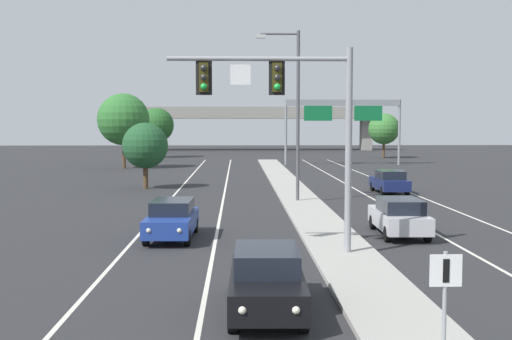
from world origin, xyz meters
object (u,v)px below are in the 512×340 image
Objects in this scene: car_oncoming_black at (267,279)px; tree_far_right_c at (384,129)px; car_receding_silver at (399,216)px; tree_far_left_a at (123,120)px; car_receding_navy at (389,181)px; median_sign_post at (445,292)px; highway_sign_gantry at (343,111)px; tree_far_left_b at (157,125)px; overhead_signal_mast at (291,107)px; tree_far_left_c at (145,146)px; street_lamp_median at (294,105)px; car_oncoming_blue at (172,219)px.

tree_far_right_c reaches higher than car_oncoming_black.
tree_far_left_a reaches higher than car_receding_silver.
car_receding_silver is 1.01× the size of car_receding_navy.
car_receding_navy is at bearing 77.96° from median_sign_post.
highway_sign_gantry reaches higher than tree_far_left_b.
overhead_signal_mast is 1.04× the size of tree_far_left_b.
tree_far_left_c is at bearing 110.17° from overhead_signal_mast.
tree_far_left_b is (-11.97, 71.38, 3.71)m from car_oncoming_black.
median_sign_post is 30.87m from car_receding_navy.
highway_sign_gantry is 1.68× the size of tree_far_left_a.
street_lamp_median is 9.77m from car_receding_navy.
street_lamp_median reaches higher than tree_far_left_b.
median_sign_post is 25.77m from street_lamp_median.
median_sign_post is 0.49× the size of car_receding_silver.
median_sign_post is 74.80m from tree_far_right_c.
highway_sign_gantry is (1.73, 28.89, 5.34)m from car_receding_navy.
car_oncoming_blue is at bearing -108.08° from highway_sign_gantry.
street_lamp_median reaches higher than median_sign_post.
car_receding_silver is 0.94× the size of tree_far_left_c.
tree_far_right_c is (22.73, 58.92, 3.20)m from car_oncoming_blue.
overhead_signal_mast is at bearing -69.83° from tree_far_left_c.
overhead_signal_mast is 3.27× the size of median_sign_post.
tree_far_right_c is 31.39m from tree_far_left_b.
median_sign_post is 14.79m from car_receding_silver.
street_lamp_median is at bearing 107.49° from car_receding_silver.
tree_far_left_b is at bearing 144.85° from highway_sign_gantry.
highway_sign_gantry reaches higher than median_sign_post.
car_oncoming_black is (-1.16, -6.43, -4.48)m from overhead_signal_mast.
car_receding_silver is 23.66m from tree_far_left_c.
median_sign_post is at bearing -65.10° from car_oncoming_blue.
overhead_signal_mast is 49.63m from highway_sign_gantry.
car_oncoming_blue is 1.00× the size of car_receding_silver.
street_lamp_median is at bearing -73.73° from tree_far_left_b.
tree_far_right_c is at bearing 77.14° from car_receding_navy.
tree_far_left_a is at bearing 104.45° from tree_far_left_c.
median_sign_post is at bearing -101.57° from car_receding_silver.
median_sign_post is 56.70m from tree_far_left_a.
car_receding_silver is (4.92, 3.99, -4.48)m from overhead_signal_mast.
tree_far_right_c is (16.21, 72.99, 2.43)m from median_sign_post.
highway_sign_gantry is at bearing 82.13° from median_sign_post.
tree_far_left_b is at bearing 101.31° from median_sign_post.
car_receding_navy is at bearing 66.92° from overhead_signal_mast.
tree_far_left_a reaches higher than tree_far_left_c.
car_oncoming_blue is (-6.04, -11.35, -4.97)m from street_lamp_median.
highway_sign_gantry is 31.58m from tree_far_left_c.
median_sign_post is at bearing -78.69° from tree_far_left_b.
highway_sign_gantry is at bearing 11.18° from tree_far_left_a.
car_oncoming_black is 0.73× the size of tree_far_right_c.
tree_far_left_c is at bearing 140.16° from street_lamp_median.
car_receding_silver is at bearing 59.72° from car_oncoming_black.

